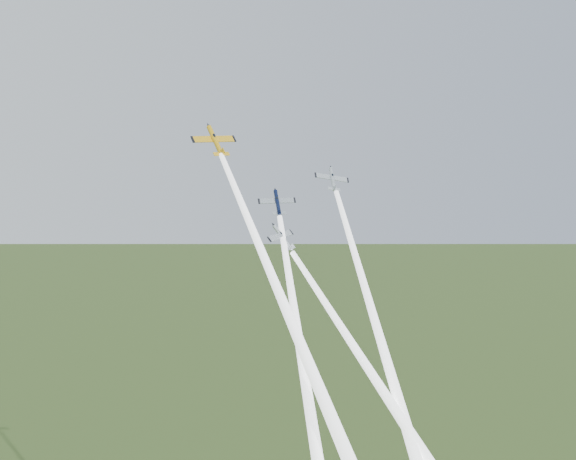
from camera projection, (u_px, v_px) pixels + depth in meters
The scene contains 8 objects.
plane_yellow at pixel (215, 141), 127.78m from camera, with size 8.69×8.63×1.36m, color yellow, non-canonical shape.
smoke_trail_yellow at pixel (295, 332), 109.29m from camera, with size 2.36×2.36×71.44m, color white, non-canonical shape.
plane_navy at pixel (277, 202), 128.98m from camera, with size 6.85×6.80×1.07m, color #0C1435, non-canonical shape.
smoke_trail_navy at pixel (310, 408), 106.91m from camera, with size 2.36×2.36×70.98m, color white, non-canonical shape.
plane_silver_right at pixel (332, 179), 140.42m from camera, with size 7.15×7.09×1.12m, color silver, non-canonical shape.
smoke_trail_silver_right at pixel (390, 370), 117.94m from camera, with size 2.36×2.36×74.85m, color white, non-canonical shape.
plane_silver_low at pixel (283, 237), 124.39m from camera, with size 6.59×6.54×1.03m, color silver, non-canonical shape.
smoke_trail_silver_low at pixel (394, 408), 113.42m from camera, with size 2.36×2.36×61.33m, color white, non-canonical shape.
Camera 1 is at (-62.61, -115.95, 102.57)m, focal length 45.00 mm.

